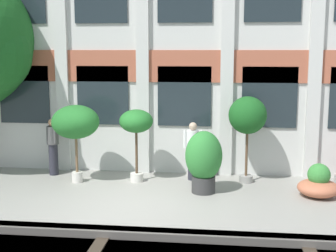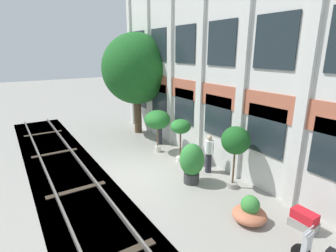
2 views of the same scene
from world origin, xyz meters
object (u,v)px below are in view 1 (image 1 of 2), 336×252
at_px(potted_plant_low_pan, 248,117).
at_px(resident_watching_tracks, 193,149).
at_px(potted_plant_ribbed_drum, 204,159).
at_px(potted_plant_tall_urn, 76,123).
at_px(resident_by_doorway, 53,145).
at_px(potted_plant_wide_bowl, 318,184).
at_px(potted_plant_terracotta_small, 136,125).

distance_m(potted_plant_low_pan, resident_watching_tracks, 1.73).
height_order(potted_plant_ribbed_drum, potted_plant_tall_urn, potted_plant_tall_urn).
bearing_deg(resident_watching_tracks, resident_by_doorway, -89.92).
bearing_deg(resident_watching_tracks, potted_plant_ribbed_drum, 17.73).
height_order(potted_plant_low_pan, potted_plant_ribbed_drum, potted_plant_low_pan).
relative_size(potted_plant_wide_bowl, potted_plant_low_pan, 0.43).
xyz_separation_m(potted_plant_tall_urn, resident_watching_tracks, (3.10, 0.61, -0.77)).
height_order(potted_plant_wide_bowl, potted_plant_terracotta_small, potted_plant_terracotta_small).
distance_m(resident_by_doorway, resident_watching_tracks, 4.00).
distance_m(potted_plant_terracotta_small, resident_watching_tracks, 1.70).
xyz_separation_m(potted_plant_low_pan, potted_plant_terracotta_small, (-2.96, -0.28, -0.22)).
distance_m(potted_plant_ribbed_drum, potted_plant_tall_urn, 3.57).
bearing_deg(potted_plant_tall_urn, resident_watching_tracks, 11.20).
distance_m(potted_plant_low_pan, potted_plant_ribbed_drum, 1.79).
xyz_separation_m(potted_plant_wide_bowl, potted_plant_low_pan, (-1.70, 1.06, 1.48)).
bearing_deg(potted_plant_wide_bowl, potted_plant_low_pan, 148.05).
bearing_deg(potted_plant_ribbed_drum, potted_plant_low_pan, 43.64).
relative_size(potted_plant_low_pan, potted_plant_ribbed_drum, 1.49).
xyz_separation_m(potted_plant_wide_bowl, potted_plant_terracotta_small, (-4.66, 0.78, 1.27)).
bearing_deg(resident_by_doorway, resident_watching_tracks, 139.74).
distance_m(potted_plant_wide_bowl, potted_plant_low_pan, 2.50).
xyz_separation_m(potted_plant_tall_urn, resident_by_doorway, (-0.90, 0.66, -0.76)).
relative_size(potted_plant_ribbed_drum, resident_by_doorway, 0.96).
height_order(potted_plant_wide_bowl, potted_plant_ribbed_drum, potted_plant_ribbed_drum).
bearing_deg(resident_by_doorway, potted_plant_low_pan, 139.01).
distance_m(potted_plant_terracotta_small, potted_plant_tall_urn, 1.62).
xyz_separation_m(potted_plant_ribbed_drum, potted_plant_tall_urn, (-3.45, 0.53, 0.77)).
relative_size(potted_plant_wide_bowl, resident_watching_tracks, 0.63).
xyz_separation_m(potted_plant_terracotta_small, resident_watching_tracks, (1.50, 0.36, -0.72)).
bearing_deg(potted_plant_ribbed_drum, resident_by_doorway, 164.66).
xyz_separation_m(potted_plant_low_pan, potted_plant_tall_urn, (-4.56, -0.53, -0.16)).
distance_m(potted_plant_tall_urn, resident_by_doorway, 1.35).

